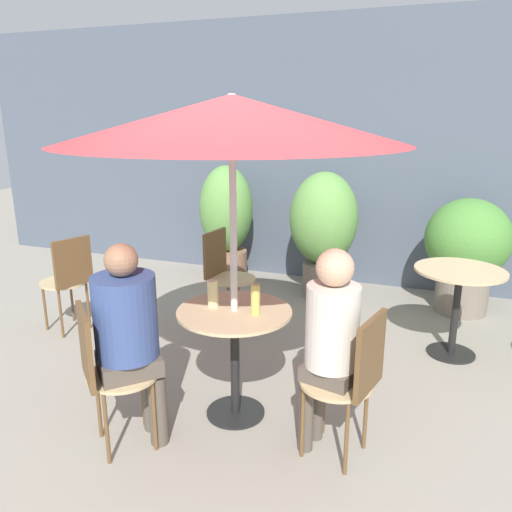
# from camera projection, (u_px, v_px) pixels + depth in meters

# --- Properties ---
(ground_plane) EXTENTS (20.00, 20.00, 0.00)m
(ground_plane) POSITION_uv_depth(u_px,v_px,m) (243.00, 438.00, 3.10)
(ground_plane) COLOR gray
(storefront_wall) EXTENTS (10.00, 0.06, 3.00)m
(storefront_wall) POSITION_uv_depth(u_px,v_px,m) (348.00, 154.00, 5.65)
(storefront_wall) COLOR #4C5666
(storefront_wall) RESTS_ON ground_plane
(cafe_table_near) EXTENTS (0.73, 0.73, 0.74)m
(cafe_table_near) POSITION_uv_depth(u_px,v_px,m) (235.00, 336.00, 3.20)
(cafe_table_near) COLOR black
(cafe_table_near) RESTS_ON ground_plane
(cafe_table_far) EXTENTS (0.71, 0.71, 0.74)m
(cafe_table_far) POSITION_uv_depth(u_px,v_px,m) (458.00, 291.00, 4.04)
(cafe_table_far) COLOR black
(cafe_table_far) RESTS_ON ground_plane
(bistro_chair_0) EXTENTS (0.48, 0.48, 0.90)m
(bistro_chair_0) POSITION_uv_depth(u_px,v_px,m) (105.00, 365.00, 2.86)
(bistro_chair_0) COLOR tan
(bistro_chair_0) RESTS_ON ground_plane
(bistro_chair_1) EXTENTS (0.45, 0.43, 0.90)m
(bistro_chair_1) POSITION_uv_depth(u_px,v_px,m) (353.00, 374.00, 2.77)
(bistro_chair_1) COLOR tan
(bistro_chair_1) RESTS_ON ground_plane
(bistro_chair_3) EXTENTS (0.44, 0.42, 0.90)m
(bistro_chair_3) POSITION_uv_depth(u_px,v_px,m) (224.00, 269.00, 4.65)
(bistro_chair_3) COLOR tan
(bistro_chair_3) RESTS_ON ground_plane
(bistro_chair_4) EXTENTS (0.46, 0.45, 0.90)m
(bistro_chair_4) POSITION_uv_depth(u_px,v_px,m) (69.00, 275.00, 4.47)
(bistro_chair_4) COLOR tan
(bistro_chair_4) RESTS_ON ground_plane
(seated_person_0) EXTENTS (0.46, 0.46, 1.26)m
(seated_person_0) POSITION_uv_depth(u_px,v_px,m) (129.00, 329.00, 2.88)
(seated_person_0) COLOR brown
(seated_person_0) RESTS_ON ground_plane
(seated_person_1) EXTENTS (0.34, 0.32, 1.25)m
(seated_person_1) POSITION_uv_depth(u_px,v_px,m) (330.00, 333.00, 2.79)
(seated_person_1) COLOR brown
(seated_person_1) RESTS_ON ground_plane
(beer_glass_0) EXTENTS (0.06, 0.06, 0.20)m
(beer_glass_0) POSITION_uv_depth(u_px,v_px,m) (256.00, 300.00, 3.06)
(beer_glass_0) COLOR #DBC65B
(beer_glass_0) RESTS_ON cafe_table_near
(beer_glass_1) EXTENTS (0.07, 0.07, 0.18)m
(beer_glass_1) POSITION_uv_depth(u_px,v_px,m) (213.00, 293.00, 3.19)
(beer_glass_1) COLOR beige
(beer_glass_1) RESTS_ON cafe_table_near
(potted_plant_0) EXTENTS (0.63, 0.63, 1.38)m
(potted_plant_0) POSITION_uv_depth(u_px,v_px,m) (226.00, 219.00, 5.88)
(potted_plant_0) COLOR #93664C
(potted_plant_0) RESTS_ON ground_plane
(potted_plant_1) EXTENTS (0.72, 0.72, 1.37)m
(potted_plant_1) POSITION_uv_depth(u_px,v_px,m) (323.00, 225.00, 5.32)
(potted_plant_1) COLOR slate
(potted_plant_1) RESTS_ON ground_plane
(potted_plant_2) EXTENTS (0.82, 0.82, 1.16)m
(potted_plant_2) POSITION_uv_depth(u_px,v_px,m) (467.00, 247.00, 4.92)
(potted_plant_2) COLOR slate
(potted_plant_2) RESTS_ON ground_plane
(umbrella) EXTENTS (2.04, 2.04, 2.05)m
(umbrella) POSITION_uv_depth(u_px,v_px,m) (232.00, 120.00, 2.84)
(umbrella) COLOR silver
(umbrella) RESTS_ON ground_plane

